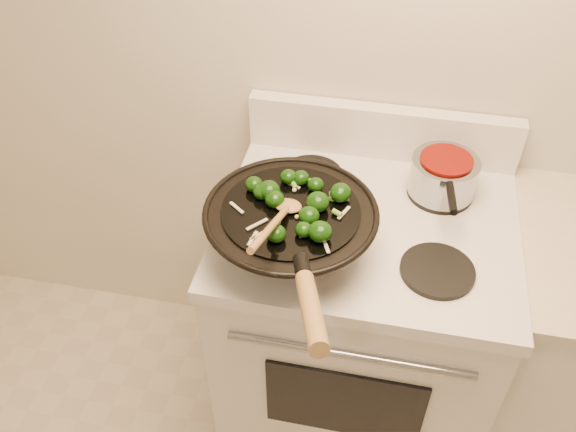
# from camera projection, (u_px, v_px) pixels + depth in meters

# --- Properties ---
(stove) EXTENTS (0.78, 0.67, 1.08)m
(stove) POSITION_uv_depth(u_px,v_px,m) (356.00, 325.00, 1.91)
(stove) COLOR white
(stove) RESTS_ON ground
(wok) EXTENTS (0.42, 0.68, 0.26)m
(wok) POSITION_uv_depth(u_px,v_px,m) (291.00, 228.00, 1.46)
(wok) COLOR black
(wok) RESTS_ON stove
(stirfry) EXTENTS (0.28, 0.26, 0.05)m
(stirfry) POSITION_uv_depth(u_px,v_px,m) (301.00, 201.00, 1.42)
(stirfry) COLOR black
(stirfry) RESTS_ON wok
(wooden_spoon) EXTENTS (0.07, 0.29, 0.12)m
(wooden_spoon) POSITION_uv_depth(u_px,v_px,m) (279.00, 218.00, 1.35)
(wooden_spoon) COLOR olive
(wooden_spoon) RESTS_ON wok
(saucepan) EXTENTS (0.18, 0.29, 0.11)m
(saucepan) POSITION_uv_depth(u_px,v_px,m) (444.00, 175.00, 1.64)
(saucepan) COLOR #93959B
(saucepan) RESTS_ON stove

